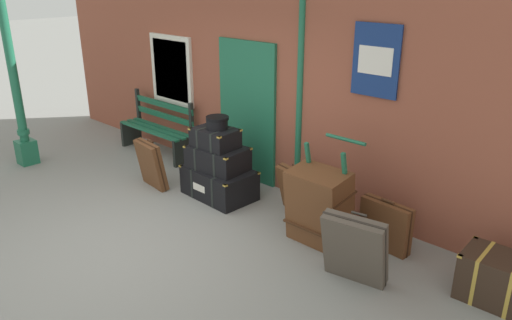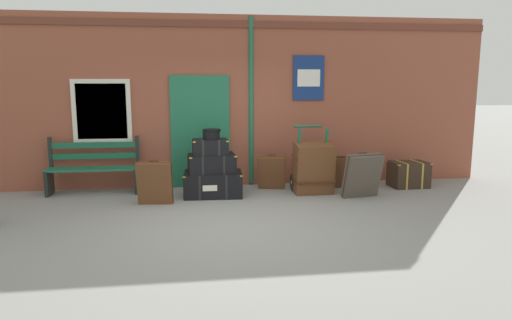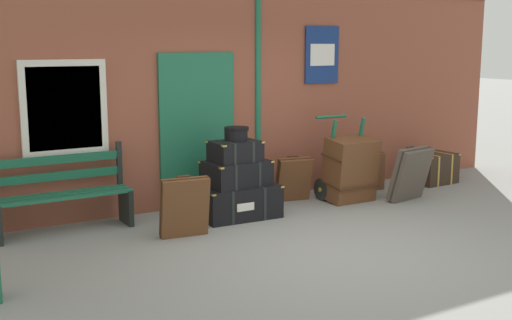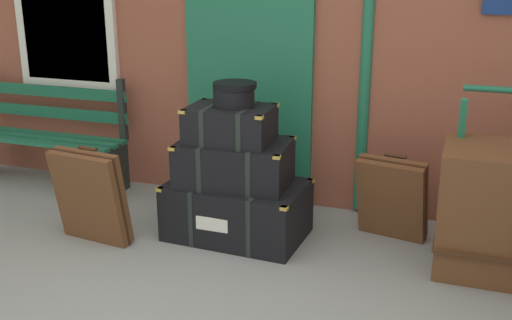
% 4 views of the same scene
% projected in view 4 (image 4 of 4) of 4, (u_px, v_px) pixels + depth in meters
% --- Properties ---
extents(brick_facade, '(10.40, 0.35, 3.20)m').
position_uv_depth(brick_facade, '(297.00, 12.00, 4.97)').
color(brick_facade, brown).
rests_on(brick_facade, ground).
extents(platform_bench, '(1.60, 0.43, 1.01)m').
position_uv_depth(platform_bench, '(45.00, 137.00, 5.66)').
color(platform_bench, '#1E6647').
rests_on(platform_bench, ground).
extents(steamer_trunk_base, '(1.04, 0.69, 0.43)m').
position_uv_depth(steamer_trunk_base, '(237.00, 210.00, 4.60)').
color(steamer_trunk_base, black).
rests_on(steamer_trunk_base, ground).
extents(steamer_trunk_middle, '(0.85, 0.61, 0.33)m').
position_uv_depth(steamer_trunk_middle, '(234.00, 162.00, 4.50)').
color(steamer_trunk_middle, black).
rests_on(steamer_trunk_middle, steamer_trunk_base).
extents(steamer_trunk_top, '(0.63, 0.47, 0.27)m').
position_uv_depth(steamer_trunk_top, '(230.00, 124.00, 4.41)').
color(steamer_trunk_top, black).
rests_on(steamer_trunk_top, steamer_trunk_middle).
extents(round_hatbox, '(0.31, 0.31, 0.17)m').
position_uv_depth(round_hatbox, '(234.00, 92.00, 4.35)').
color(round_hatbox, black).
rests_on(round_hatbox, steamer_trunk_top).
extents(porters_trolley, '(0.71, 0.64, 1.19)m').
position_uv_depth(porters_trolley, '(491.00, 230.00, 4.11)').
color(porters_trolley, black).
rests_on(porters_trolley, ground).
extents(large_brown_trunk, '(0.70, 0.53, 0.92)m').
position_uv_depth(large_brown_trunk, '(494.00, 213.00, 3.89)').
color(large_brown_trunk, brown).
rests_on(large_brown_trunk, ground).
extents(suitcase_charcoal, '(0.58, 0.31, 0.73)m').
position_uv_depth(suitcase_charcoal, '(91.00, 197.00, 4.46)').
color(suitcase_charcoal, brown).
rests_on(suitcase_charcoal, ground).
extents(suitcase_olive, '(0.54, 0.37, 0.66)m').
position_uv_depth(suitcase_olive, '(392.00, 198.00, 4.52)').
color(suitcase_olive, brown).
rests_on(suitcase_olive, ground).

